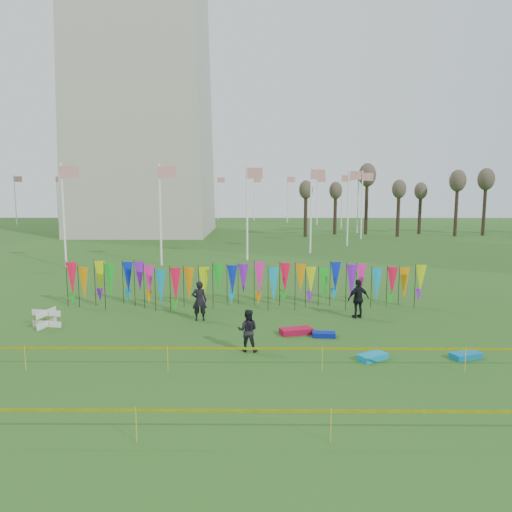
{
  "coord_description": "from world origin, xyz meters",
  "views": [
    {
      "loc": [
        1.07,
        -18.16,
        6.28
      ],
      "look_at": [
        0.88,
        6.0,
        2.86
      ],
      "focal_mm": 35.0,
      "sensor_mm": 36.0,
      "label": 1
    }
  ],
  "objects_px": {
    "kite_bag_teal": "(466,356)",
    "person_mid": "(248,330)",
    "box_kite": "(47,318)",
    "person_right": "(358,299)",
    "kite_bag_blue": "(324,335)",
    "kite_bag_red": "(296,331)",
    "kite_bag_turquoise": "(372,357)",
    "person_left": "(199,301)"
  },
  "relations": [
    {
      "from": "box_kite",
      "to": "person_left",
      "type": "xyz_separation_m",
      "value": [
        6.7,
        1.2,
        0.54
      ]
    },
    {
      "from": "box_kite",
      "to": "person_right",
      "type": "bearing_deg",
      "value": 6.86
    },
    {
      "from": "person_left",
      "to": "kite_bag_teal",
      "type": "xyz_separation_m",
      "value": [
        10.39,
        -5.12,
        -0.84
      ]
    },
    {
      "from": "box_kite",
      "to": "kite_bag_turquoise",
      "type": "distance_m",
      "value": 14.23
    },
    {
      "from": "person_right",
      "to": "kite_bag_teal",
      "type": "bearing_deg",
      "value": 97.95
    },
    {
      "from": "person_mid",
      "to": "person_right",
      "type": "relative_size",
      "value": 0.87
    },
    {
      "from": "box_kite",
      "to": "kite_bag_teal",
      "type": "xyz_separation_m",
      "value": [
        17.08,
        -3.92,
        -0.3
      ]
    },
    {
      "from": "person_right",
      "to": "kite_bag_teal",
      "type": "xyz_separation_m",
      "value": [
        2.86,
        -5.63,
        -0.83
      ]
    },
    {
      "from": "person_right",
      "to": "box_kite",
      "type": "bearing_deg",
      "value": -12.09
    },
    {
      "from": "person_mid",
      "to": "kite_bag_teal",
      "type": "height_order",
      "value": "person_mid"
    },
    {
      "from": "person_right",
      "to": "kite_bag_teal",
      "type": "relative_size",
      "value": 1.69
    },
    {
      "from": "kite_bag_turquoise",
      "to": "kite_bag_blue",
      "type": "distance_m",
      "value": 3.1
    },
    {
      "from": "kite_bag_turquoise",
      "to": "person_mid",
      "type": "bearing_deg",
      "value": 168.49
    },
    {
      "from": "kite_bag_turquoise",
      "to": "person_left",
      "type": "bearing_deg",
      "value": 142.63
    },
    {
      "from": "person_right",
      "to": "kite_bag_turquoise",
      "type": "distance_m",
      "value": 5.89
    },
    {
      "from": "kite_bag_red",
      "to": "person_left",
      "type": "bearing_deg",
      "value": 154.2
    },
    {
      "from": "person_right",
      "to": "kite_bag_blue",
      "type": "xyz_separation_m",
      "value": [
        -2.01,
        -3.05,
        -0.84
      ]
    },
    {
      "from": "kite_bag_blue",
      "to": "kite_bag_turquoise",
      "type": "bearing_deg",
      "value": -62.77
    },
    {
      "from": "person_left",
      "to": "kite_bag_turquoise",
      "type": "height_order",
      "value": "person_left"
    },
    {
      "from": "person_right",
      "to": "kite_bag_turquoise",
      "type": "relative_size",
      "value": 1.71
    },
    {
      "from": "person_right",
      "to": "kite_bag_teal",
      "type": "height_order",
      "value": "person_right"
    },
    {
      "from": "box_kite",
      "to": "person_right",
      "type": "xyz_separation_m",
      "value": [
        14.22,
        1.71,
        0.53
      ]
    },
    {
      "from": "box_kite",
      "to": "person_mid",
      "type": "bearing_deg",
      "value": -19.23
    },
    {
      "from": "box_kite",
      "to": "person_right",
      "type": "distance_m",
      "value": 14.34
    },
    {
      "from": "person_right",
      "to": "kite_bag_red",
      "type": "bearing_deg",
      "value": 21.04
    },
    {
      "from": "person_left",
      "to": "kite_bag_blue",
      "type": "relative_size",
      "value": 1.99
    },
    {
      "from": "person_left",
      "to": "kite_bag_red",
      "type": "height_order",
      "value": "person_left"
    },
    {
      "from": "kite_bag_red",
      "to": "box_kite",
      "type": "bearing_deg",
      "value": 175.26
    },
    {
      "from": "kite_bag_teal",
      "to": "person_mid",
      "type": "bearing_deg",
      "value": 174.59
    },
    {
      "from": "box_kite",
      "to": "kite_bag_blue",
      "type": "distance_m",
      "value": 12.29
    },
    {
      "from": "kite_bag_blue",
      "to": "box_kite",
      "type": "bearing_deg",
      "value": 173.76
    },
    {
      "from": "box_kite",
      "to": "kite_bag_red",
      "type": "bearing_deg",
      "value": -4.74
    },
    {
      "from": "person_left",
      "to": "kite_bag_blue",
      "type": "height_order",
      "value": "person_left"
    },
    {
      "from": "kite_bag_turquoise",
      "to": "kite_bag_teal",
      "type": "xyz_separation_m",
      "value": [
        3.45,
        0.17,
        -0.0
      ]
    },
    {
      "from": "kite_bag_teal",
      "to": "person_left",
      "type": "bearing_deg",
      "value": 153.74
    },
    {
      "from": "box_kite",
      "to": "kite_bag_blue",
      "type": "bearing_deg",
      "value": -6.24
    },
    {
      "from": "kite_bag_turquoise",
      "to": "kite_bag_teal",
      "type": "distance_m",
      "value": 3.46
    },
    {
      "from": "person_right",
      "to": "kite_bag_blue",
      "type": "relative_size",
      "value": 1.97
    },
    {
      "from": "person_left",
      "to": "person_right",
      "type": "relative_size",
      "value": 1.01
    },
    {
      "from": "person_left",
      "to": "kite_bag_teal",
      "type": "height_order",
      "value": "person_left"
    },
    {
      "from": "kite_bag_turquoise",
      "to": "kite_bag_teal",
      "type": "height_order",
      "value": "kite_bag_turquoise"
    },
    {
      "from": "box_kite",
      "to": "kite_bag_turquoise",
      "type": "relative_size",
      "value": 0.74
    }
  ]
}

